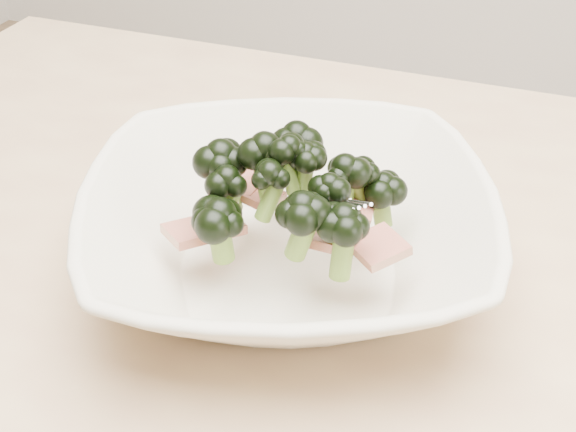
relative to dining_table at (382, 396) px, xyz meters
The scene contains 2 objects.
dining_table is the anchor object (origin of this frame).
broccoli_dish 0.16m from the dining_table, behind, with size 0.39×0.39×0.12m.
Camera 1 is at (0.09, -0.45, 1.13)m, focal length 50.00 mm.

